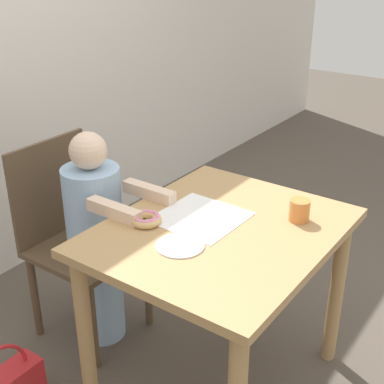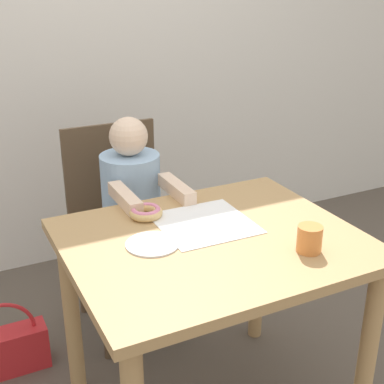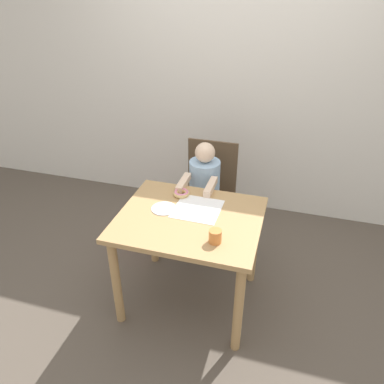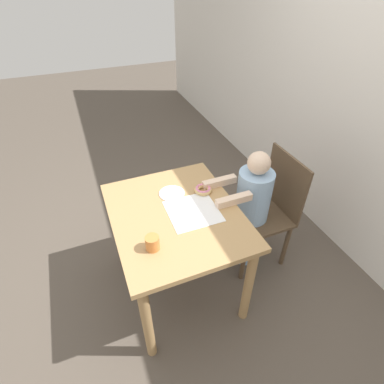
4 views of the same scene
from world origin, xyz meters
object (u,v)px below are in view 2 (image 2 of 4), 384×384
at_px(child_figure, 133,232).
at_px(donut, 146,212).
at_px(handbag, 3,350).
at_px(cup, 309,239).
at_px(chair, 123,226).

bearing_deg(child_figure, donut, -102.11).
bearing_deg(child_figure, handbag, -177.48).
relative_size(donut, handbag, 0.33).
relative_size(handbag, cup, 4.20).
bearing_deg(chair, cup, -73.57).
height_order(child_figure, cup, child_figure).
xyz_separation_m(chair, donut, (-0.08, -0.49, 0.28)).
height_order(chair, cup, chair).
height_order(donut, handbag, donut).
distance_m(chair, cup, 1.03).
height_order(chair, handbag, chair).
relative_size(chair, child_figure, 0.91).
bearing_deg(handbag, child_figure, 2.52).
bearing_deg(chair, handbag, -164.98).
bearing_deg(donut, chair, 81.11).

